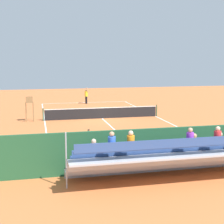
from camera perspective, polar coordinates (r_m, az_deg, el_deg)
ground_plane at (r=29.60m, az=-1.71°, el=-1.09°), size 60.00×60.00×0.00m
court_line_markings at (r=29.64m, az=-1.72°, el=-1.07°), size 10.10×22.20×0.01m
tennis_net at (r=29.52m, az=-1.71°, el=-0.13°), size 10.30×0.10×1.07m
backdrop_wall at (r=16.19m, az=7.88°, el=-6.20°), size 18.00×0.16×2.00m
bleacher_stand at (r=14.94m, az=9.81°, el=-7.58°), size 9.06×2.40×2.48m
umpire_chair at (r=28.74m, az=-13.89°, el=0.99°), size 0.67×0.67×2.14m
courtside_bench at (r=17.97m, az=14.73°, el=-6.33°), size 1.80×0.40×0.93m
equipment_bag at (r=17.17m, az=9.06°, el=-8.18°), size 0.90×0.36×0.36m
tennis_player at (r=39.25m, az=-4.42°, el=2.91°), size 0.46×0.56×1.93m
tennis_racket at (r=39.74m, az=-5.92°, el=1.51°), size 0.58×0.40×0.03m
tennis_ball_near at (r=38.09m, az=-7.50°, el=1.18°), size 0.07×0.07×0.07m
line_judge at (r=16.00m, az=-3.86°, el=-6.26°), size 0.45×0.56×1.93m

